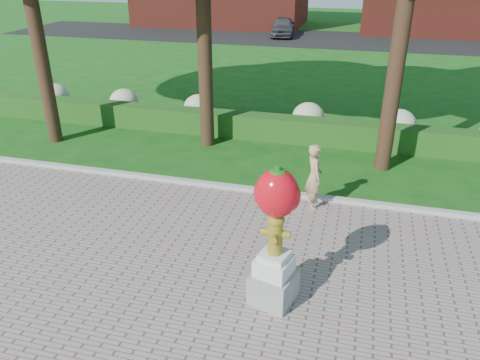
{
  "coord_description": "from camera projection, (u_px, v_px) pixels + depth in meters",
  "views": [
    {
      "loc": [
        2.72,
        -7.54,
        5.62
      ],
      "look_at": [
        0.43,
        1.0,
        1.33
      ],
      "focal_mm": 35.0,
      "sensor_mm": 36.0,
      "label": 1
    }
  ],
  "objects": [
    {
      "name": "street",
      "position": [
        330.0,
        39.0,
        33.98
      ],
      "size": [
        50.0,
        8.0,
        0.02
      ],
      "primitive_type": "cube",
      "color": "black",
      "rests_on": "ground"
    },
    {
      "name": "parked_car",
      "position": [
        283.0,
        26.0,
        34.94
      ],
      "size": [
        2.14,
        4.25,
        1.39
      ],
      "primitive_type": "imported",
      "rotation": [
        0.0,
        0.0,
        0.13
      ],
      "color": "#424349",
      "rests_on": "street"
    },
    {
      "name": "woman",
      "position": [
        314.0,
        176.0,
        11.1
      ],
      "size": [
        0.59,
        0.7,
        1.63
      ],
      "primitive_type": "imported",
      "rotation": [
        0.0,
        0.0,
        1.97
      ],
      "color": "tan",
      "rests_on": "walkway"
    },
    {
      "name": "ground",
      "position": [
        207.0,
        256.0,
        9.64
      ],
      "size": [
        100.0,
        100.0,
        0.0
      ],
      "primitive_type": "plane",
      "color": "#134A12",
      "rests_on": "ground"
    },
    {
      "name": "hydrangea_row",
      "position": [
        296.0,
        116.0,
        16.22
      ],
      "size": [
        20.1,
        1.1,
        0.99
      ],
      "color": "#ACB489",
      "rests_on": "ground"
    },
    {
      "name": "hydrant_sculpture",
      "position": [
        275.0,
        233.0,
        7.77
      ],
      "size": [
        0.87,
        0.87,
        2.63
      ],
      "rotation": [
        0.0,
        0.0,
        -0.27
      ],
      "color": "gray",
      "rests_on": "walkway"
    },
    {
      "name": "curb",
      "position": [
        244.0,
        189.0,
        12.22
      ],
      "size": [
        40.0,
        0.18,
        0.15
      ],
      "primitive_type": "cube",
      "color": "#ADADA5",
      "rests_on": "ground"
    },
    {
      "name": "lawn_hedge",
      "position": [
        274.0,
        128.0,
        15.55
      ],
      "size": [
        24.0,
        0.7,
        0.8
      ],
      "primitive_type": "cube",
      "color": "#1B4012",
      "rests_on": "ground"
    }
  ]
}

